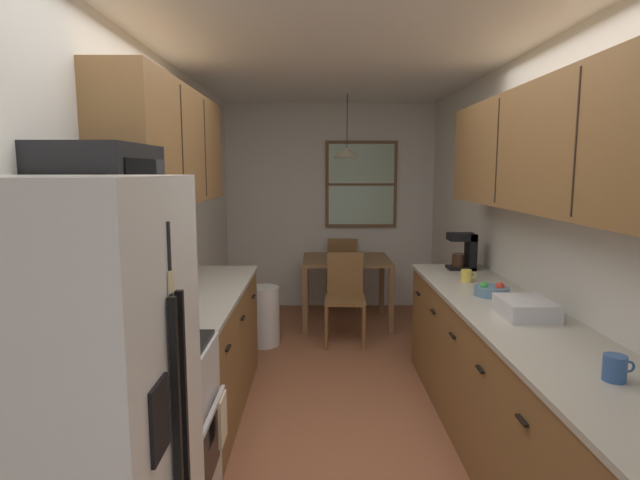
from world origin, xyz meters
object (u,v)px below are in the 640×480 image
(refrigerator, at_px, (71,445))
(dining_chair_far, at_px, (343,269))
(dining_table, at_px, (346,268))
(mug_spare, at_px, (466,276))
(fruit_bowl, at_px, (492,290))
(microwave_over_range, at_px, (102,185))
(stove_range, at_px, (141,441))
(trash_bin, at_px, (263,316))
(dining_chair_near, at_px, (345,293))
(mug_by_coffeemaker, at_px, (615,368))
(storage_canister, at_px, (174,297))
(dish_rack, at_px, (526,308))
(coffee_maker, at_px, (465,250))
(table_serving_bowl, at_px, (338,257))

(refrigerator, height_order, dining_chair_far, refrigerator)
(dining_table, distance_m, mug_spare, 2.08)
(fruit_bowl, bearing_deg, microwave_over_range, -152.90)
(stove_range, relative_size, trash_bin, 1.87)
(stove_range, distance_m, microwave_over_range, 1.21)
(dining_chair_near, xyz_separation_m, mug_by_coffeemaker, (0.90, -3.09, 0.45))
(refrigerator, height_order, storage_canister, refrigerator)
(dish_rack, bearing_deg, dining_chair_near, 112.73)
(refrigerator, height_order, dining_table, refrigerator)
(microwave_over_range, distance_m, coffee_maker, 3.03)
(coffee_maker, height_order, mug_by_coffeemaker, coffee_maker)
(dining_chair_far, bearing_deg, mug_spare, -72.45)
(refrigerator, distance_m, stove_range, 0.81)
(dining_chair_far, distance_m, coffee_maker, 2.31)
(mug_spare, bearing_deg, dining_chair_near, 123.57)
(dining_table, relative_size, table_serving_bowl, 5.35)
(dining_chair_far, height_order, mug_by_coffeemaker, mug_by_coffeemaker)
(storage_canister, xyz_separation_m, mug_spare, (1.96, 0.86, -0.06))
(dining_table, xyz_separation_m, dish_rack, (0.87, -2.82, 0.31))
(dining_table, bearing_deg, table_serving_bowl, -134.24)
(microwave_over_range, xyz_separation_m, fruit_bowl, (2.11, 1.08, -0.73))
(dining_chair_near, xyz_separation_m, dish_rack, (0.92, -2.19, 0.45))
(refrigerator, distance_m, table_serving_bowl, 4.16)
(stove_range, height_order, dining_chair_near, stove_range)
(stove_range, bearing_deg, dining_chair_near, 68.15)
(storage_canister, height_order, table_serving_bowl, storage_canister)
(stove_range, bearing_deg, storage_canister, 90.49)
(trash_bin, height_order, mug_by_coffeemaker, mug_by_coffeemaker)
(refrigerator, bearing_deg, fruit_bowl, 42.38)
(stove_range, bearing_deg, mug_spare, 37.66)
(fruit_bowl, xyz_separation_m, table_serving_bowl, (-0.94, 2.23, -0.16))
(fruit_bowl, xyz_separation_m, dish_rack, (0.03, -0.49, 0.01))
(microwave_over_range, height_order, table_serving_bowl, microwave_over_range)
(storage_canister, xyz_separation_m, table_serving_bowl, (1.07, 2.66, -0.23))
(dining_chair_near, xyz_separation_m, dining_chair_far, (0.04, 1.26, 0.00))
(table_serving_bowl, bearing_deg, fruit_bowl, -67.25)
(microwave_over_range, height_order, fruit_bowl, microwave_over_range)
(dining_table, distance_m, mug_by_coffeemaker, 3.83)
(table_serving_bowl, bearing_deg, mug_spare, -63.75)
(dining_table, bearing_deg, dish_rack, -72.84)
(dining_chair_far, height_order, trash_bin, dining_chair_far)
(dining_chair_far, relative_size, storage_canister, 4.29)
(mug_by_coffeemaker, xyz_separation_m, dish_rack, (0.01, 0.90, -0.00))
(mug_by_coffeemaker, distance_m, table_serving_bowl, 3.75)
(dining_table, xyz_separation_m, mug_spare, (0.80, -1.90, 0.31))
(refrigerator, bearing_deg, mug_spare, 49.14)
(trash_bin, relative_size, dish_rack, 1.73)
(dining_chair_near, distance_m, dining_chair_far, 1.26)
(dining_chair_near, xyz_separation_m, table_serving_bowl, (-0.05, 0.54, 0.28))
(dining_table, height_order, coffee_maker, coffee_maker)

